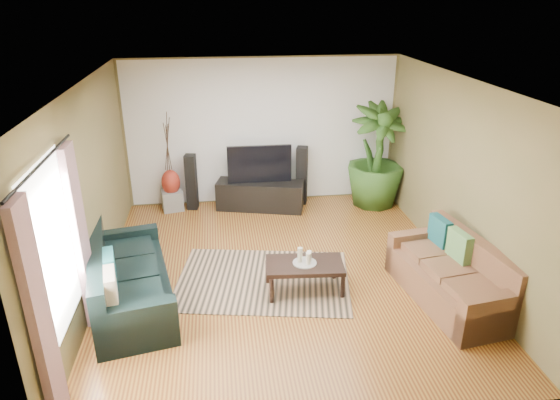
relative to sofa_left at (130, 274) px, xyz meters
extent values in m
plane|color=olive|center=(2.01, 0.50, -0.42)|extent=(5.50, 5.50, 0.00)
plane|color=white|center=(2.01, 0.50, 2.28)|extent=(5.50, 5.50, 0.00)
plane|color=brown|center=(2.01, 3.25, 0.93)|extent=(5.00, 0.00, 5.00)
plane|color=brown|center=(2.01, -2.25, 0.93)|extent=(5.00, 0.00, 5.00)
plane|color=brown|center=(-0.49, 0.50, 0.92)|extent=(0.00, 5.50, 5.50)
plane|color=brown|center=(4.51, 0.50, 0.92)|extent=(0.00, 5.50, 5.50)
plane|color=white|center=(2.01, 3.24, 0.93)|extent=(4.90, 0.00, 4.90)
plane|color=white|center=(-0.47, -1.10, 0.97)|extent=(0.00, 1.80, 1.80)
cube|color=gray|center=(-0.42, -1.85, 0.72)|extent=(0.08, 0.35, 2.20)
cube|color=gray|center=(-0.42, -0.35, 0.72)|extent=(0.08, 0.35, 2.20)
cylinder|color=black|center=(-0.42, -1.10, 1.87)|extent=(0.03, 1.90, 0.03)
cube|color=black|center=(0.00, 0.00, 0.00)|extent=(1.32, 2.27, 0.85)
cube|color=brown|center=(4.07, -0.46, 0.00)|extent=(1.10, 1.96, 0.85)
cube|color=tan|center=(1.73, 0.32, -0.42)|extent=(2.64, 2.08, 0.01)
cube|color=black|center=(2.25, 0.00, -0.22)|extent=(1.06, 0.63, 0.42)
cylinder|color=gray|center=(2.25, 0.00, 0.00)|extent=(0.32, 0.32, 0.01)
cylinder|color=beige|center=(2.19, 0.03, 0.11)|extent=(0.06, 0.06, 0.20)
cylinder|color=beige|center=(2.29, -0.04, 0.09)|extent=(0.06, 0.06, 0.16)
cylinder|color=beige|center=(2.32, 0.06, 0.07)|extent=(0.06, 0.06, 0.13)
cube|color=black|center=(1.92, 2.82, -0.16)|extent=(1.64, 0.84, 0.53)
cube|color=black|center=(1.92, 2.84, 0.44)|extent=(1.16, 0.06, 0.68)
cube|color=black|center=(0.68, 3.00, 0.09)|extent=(0.22, 0.24, 1.04)
cube|color=black|center=(2.72, 3.00, 0.13)|extent=(0.25, 0.27, 1.10)
imported|color=#2C551C|center=(4.07, 2.76, 0.53)|extent=(1.23, 1.23, 1.90)
cylinder|color=black|center=(4.07, 2.76, -0.29)|extent=(0.35, 0.35, 0.27)
cube|color=gray|center=(0.31, 3.00, -0.24)|extent=(0.43, 0.43, 0.37)
ellipsoid|color=maroon|center=(0.31, 3.00, 0.11)|extent=(0.33, 0.33, 0.47)
cube|color=#966231|center=(-0.24, 0.81, -0.17)|extent=(0.60, 0.60, 0.51)
camera|label=1|loc=(1.19, -5.67, 3.33)|focal=32.00mm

